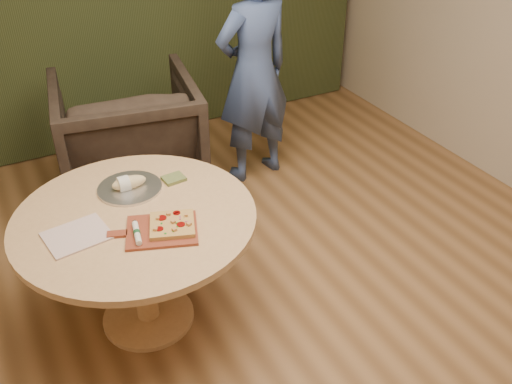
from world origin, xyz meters
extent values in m
cube|color=olive|center=(0.00, 0.00, -0.01)|extent=(5.00, 6.00, 0.02)
cylinder|color=tan|center=(-0.54, 0.57, 0.01)|extent=(0.53, 0.53, 0.03)
cylinder|color=tan|center=(-0.54, 0.57, 0.35)|extent=(0.13, 0.13, 0.68)
cylinder|color=tan|center=(-0.54, 0.57, 0.73)|extent=(1.27, 1.27, 0.04)
cube|color=brown|center=(-0.46, 0.37, 0.76)|extent=(0.42, 0.38, 0.01)
cube|color=brown|center=(-0.67, 0.44, 0.76)|extent=(0.11, 0.08, 0.01)
cube|color=tan|center=(-0.41, 0.37, 0.78)|extent=(0.28, 0.28, 0.02)
cylinder|color=#690705|center=(-0.48, 0.35, 0.79)|extent=(0.04, 0.04, 0.00)
cylinder|color=#690705|center=(-0.37, 0.33, 0.79)|extent=(0.04, 0.04, 0.00)
cylinder|color=#690705|center=(-0.44, 0.43, 0.79)|extent=(0.05, 0.05, 0.00)
cylinder|color=#690705|center=(-0.36, 0.43, 0.79)|extent=(0.04, 0.04, 0.00)
cube|color=tan|center=(-0.40, 0.44, 0.79)|extent=(0.02, 0.02, 0.01)
cube|color=tan|center=(-0.50, 0.35, 0.79)|extent=(0.03, 0.03, 0.01)
cube|color=tan|center=(-0.40, 0.36, 0.79)|extent=(0.02, 0.02, 0.01)
cube|color=tan|center=(-0.32, 0.39, 0.79)|extent=(0.02, 0.02, 0.01)
cube|color=tan|center=(-0.34, 0.31, 0.79)|extent=(0.03, 0.03, 0.01)
cube|color=tan|center=(-0.42, 0.30, 0.79)|extent=(0.02, 0.02, 0.01)
cube|color=tan|center=(-0.46, 0.43, 0.79)|extent=(0.02, 0.02, 0.01)
cube|color=#1E6F1C|center=(-0.43, 0.30, 0.79)|extent=(0.01, 0.01, 0.00)
cube|color=#1E6F1C|center=(-0.39, 0.32, 0.79)|extent=(0.01, 0.01, 0.00)
cube|color=#1E6F1C|center=(-0.47, 0.30, 0.79)|extent=(0.01, 0.01, 0.00)
cube|color=#1E6F1C|center=(-0.46, 0.38, 0.79)|extent=(0.01, 0.01, 0.00)
cube|color=#1E6F1C|center=(-0.39, 0.35, 0.79)|extent=(0.01, 0.01, 0.00)
cube|color=#9E4763|center=(-0.36, 0.39, 0.79)|extent=(0.02, 0.03, 0.00)
cube|color=#9E4763|center=(-0.34, 0.34, 0.79)|extent=(0.03, 0.02, 0.00)
cube|color=#9E4763|center=(-0.36, 0.43, 0.79)|extent=(0.03, 0.01, 0.00)
cylinder|color=silver|center=(-0.59, 0.38, 0.78)|extent=(0.06, 0.17, 0.03)
cylinder|color=#194C26|center=(-0.59, 0.38, 0.78)|extent=(0.04, 0.03, 0.03)
cube|color=silver|center=(-0.57, 0.47, 0.78)|extent=(0.02, 0.04, 0.00)
cube|color=white|center=(-0.85, 0.53, 0.76)|extent=(0.33, 0.29, 0.01)
cylinder|color=silver|center=(-0.49, 0.82, 0.75)|extent=(0.35, 0.35, 0.01)
cylinder|color=silver|center=(-0.49, 0.82, 0.76)|extent=(0.36, 0.36, 0.02)
ellipsoid|color=beige|center=(-0.49, 0.82, 0.79)|extent=(0.19, 0.08, 0.07)
cylinder|color=silver|center=(-0.52, 0.82, 0.79)|extent=(0.06, 0.09, 0.09)
cube|color=#4C5A28|center=(-0.23, 0.80, 0.76)|extent=(0.13, 0.11, 0.02)
imported|color=black|center=(-0.18, 1.95, 0.52)|extent=(1.15, 1.10, 1.04)
imported|color=#3E5284|center=(0.79, 1.75, 0.88)|extent=(0.70, 0.50, 1.77)
camera|label=1|loc=(-1.11, -1.86, 2.48)|focal=40.00mm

